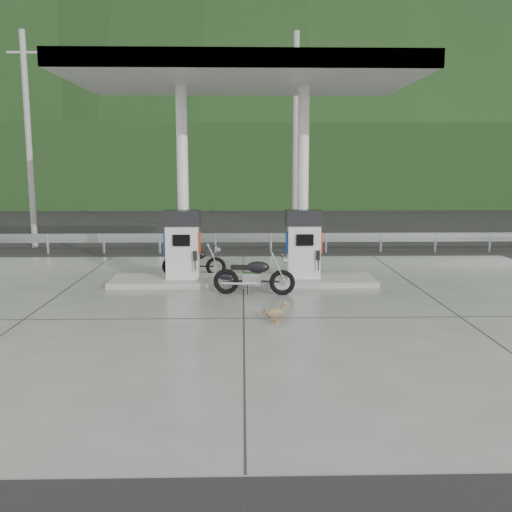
{
  "coord_description": "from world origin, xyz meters",
  "views": [
    {
      "loc": [
        -0.02,
        -12.38,
        3.15
      ],
      "look_at": [
        0.3,
        1.0,
        1.0
      ],
      "focal_mm": 40.0,
      "sensor_mm": 36.0,
      "label": 1
    }
  ],
  "objects_px": {
    "gas_pump_left": "(183,245)",
    "duck": "(275,313)",
    "motorcycle_left": "(254,276)",
    "gas_pump_right": "(304,244)",
    "motorcycle_right": "(194,262)"
  },
  "relations": [
    {
      "from": "motorcycle_right",
      "to": "duck",
      "type": "distance_m",
      "value": 5.21
    },
    {
      "from": "gas_pump_right",
      "to": "motorcycle_right",
      "type": "height_order",
      "value": "gas_pump_right"
    },
    {
      "from": "gas_pump_right",
      "to": "duck",
      "type": "distance_m",
      "value": 4.01
    },
    {
      "from": "motorcycle_left",
      "to": "motorcycle_right",
      "type": "height_order",
      "value": "motorcycle_left"
    },
    {
      "from": "motorcycle_right",
      "to": "gas_pump_right",
      "type": "bearing_deg",
      "value": -12.65
    },
    {
      "from": "gas_pump_left",
      "to": "duck",
      "type": "relative_size",
      "value": 3.61
    },
    {
      "from": "gas_pump_left",
      "to": "gas_pump_right",
      "type": "height_order",
      "value": "same"
    },
    {
      "from": "gas_pump_left",
      "to": "motorcycle_left",
      "type": "bearing_deg",
      "value": -34.64
    },
    {
      "from": "motorcycle_left",
      "to": "duck",
      "type": "height_order",
      "value": "motorcycle_left"
    },
    {
      "from": "motorcycle_left",
      "to": "duck",
      "type": "xyz_separation_m",
      "value": [
        0.37,
        -2.51,
        -0.26
      ]
    },
    {
      "from": "gas_pump_right",
      "to": "duck",
      "type": "bearing_deg",
      "value": -104.31
    },
    {
      "from": "motorcycle_left",
      "to": "duck",
      "type": "bearing_deg",
      "value": -74.83
    },
    {
      "from": "gas_pump_right",
      "to": "motorcycle_right",
      "type": "distance_m",
      "value": 3.23
    },
    {
      "from": "gas_pump_left",
      "to": "motorcycle_right",
      "type": "distance_m",
      "value": 1.21
    },
    {
      "from": "gas_pump_right",
      "to": "motorcycle_right",
      "type": "bearing_deg",
      "value": 161.53
    }
  ]
}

